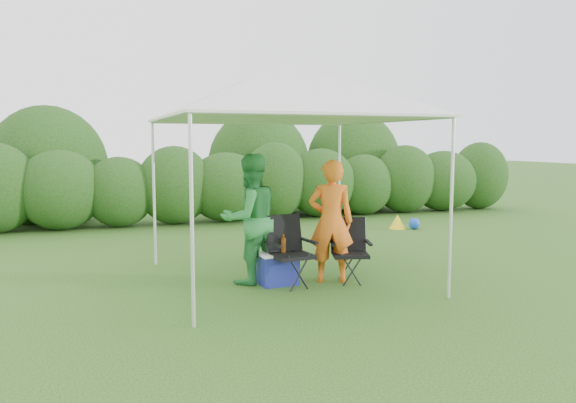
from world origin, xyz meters
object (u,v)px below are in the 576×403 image
object	(u,v)px
canopy	(285,91)
cooler	(278,268)
chair_right	(350,246)
man	(331,221)
chair_left	(288,246)
woman	(250,219)

from	to	relation	value
canopy	cooler	size ratio (longest dim) A/B	6.14
chair_right	cooler	xyz separation A→B (m)	(-0.94, 0.14, -0.26)
chair_right	man	size ratio (longest dim) A/B	0.52
chair_left	cooler	distance (m)	0.33
canopy	man	bearing A→B (deg)	-32.69
cooler	woman	bearing A→B (deg)	142.86
woman	chair_left	bearing A→B (deg)	131.48
chair_left	cooler	bearing A→B (deg)	135.80
man	chair_left	bearing A→B (deg)	17.31
chair_right	woman	size ratio (longest dim) A/B	0.49
man	woman	size ratio (longest dim) A/B	0.96
chair_right	cooler	size ratio (longest dim) A/B	1.63
man	cooler	size ratio (longest dim) A/B	3.16
canopy	man	xyz separation A→B (m)	(0.52, -0.33, -1.66)
canopy	man	distance (m)	1.77
canopy	chair_right	distance (m)	2.17
man	canopy	bearing A→B (deg)	-12.26
man	woman	bearing A→B (deg)	2.40
canopy	cooler	distance (m)	2.27
chair_right	canopy	bearing A→B (deg)	173.32
canopy	woman	size ratio (longest dim) A/B	1.86
chair_right	woman	distance (m)	1.34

